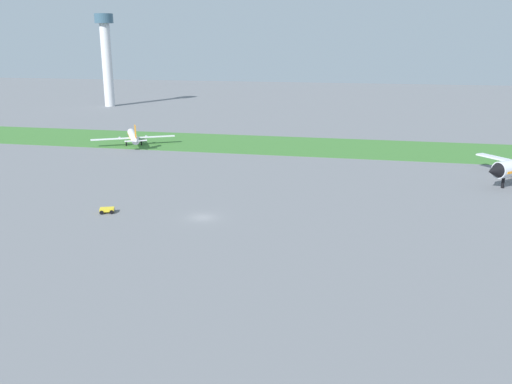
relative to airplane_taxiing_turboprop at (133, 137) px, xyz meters
name	(u,v)px	position (x,y,z in m)	size (l,w,h in m)	color
ground_plane	(203,217)	(38.36, -57.65, -2.57)	(600.00, 600.00, 0.00)	slate
grass_taxiway_strip	(272,145)	(38.36, 8.67, -2.53)	(360.00, 28.00, 0.08)	#3D7533
airplane_taxiing_turboprop	(133,137)	(0.00, 0.00, 0.00)	(21.15, 18.43, 7.01)	white
baggage_cart_near_gate	(107,210)	(21.37, -58.69, -1.99)	(2.84, 2.47, 0.90)	yellow
control_tower	(106,53)	(-49.57, 84.94, 20.73)	(8.00, 8.00, 39.85)	silver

